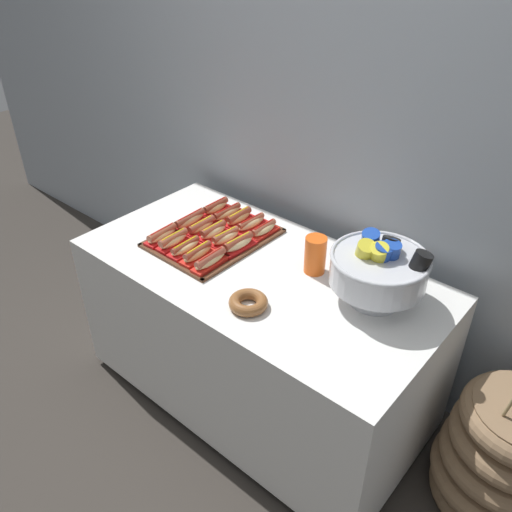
{
  "coord_description": "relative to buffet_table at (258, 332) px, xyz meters",
  "views": [
    {
      "loc": [
        1.14,
        -1.34,
        1.97
      ],
      "look_at": [
        0.0,
        -0.02,
        0.81
      ],
      "focal_mm": 36.82,
      "sensor_mm": 36.0,
      "label": 1
    }
  ],
  "objects": [
    {
      "name": "hot_dog_10",
      "position": [
        -0.44,
        0.2,
        0.39
      ],
      "size": [
        0.06,
        0.15,
        0.06
      ],
      "color": "red",
      "rests_on": "serving_tray"
    },
    {
      "name": "hot_dog_14",
      "position": [
        -0.14,
        0.2,
        0.38
      ],
      "size": [
        0.07,
        0.16,
        0.06
      ],
      "color": "red",
      "rests_on": "serving_tray"
    },
    {
      "name": "hot_dog_12",
      "position": [
        -0.29,
        0.2,
        0.39
      ],
      "size": [
        0.06,
        0.16,
        0.06
      ],
      "color": "red",
      "rests_on": "serving_tray"
    },
    {
      "name": "hot_dog_5",
      "position": [
        -0.44,
        0.04,
        0.39
      ],
      "size": [
        0.06,
        0.19,
        0.06
      ],
      "color": "red",
      "rests_on": "serving_tray"
    },
    {
      "name": "hot_dog_6",
      "position": [
        -0.37,
        0.04,
        0.39
      ],
      "size": [
        0.06,
        0.16,
        0.06
      ],
      "color": "red",
      "rests_on": "serving_tray"
    },
    {
      "name": "floor_vase",
      "position": [
        1.06,
        0.19,
        -0.14
      ],
      "size": [
        0.52,
        0.52,
        1.09
      ],
      "color": "#896B4C",
      "rests_on": "ground_plane"
    },
    {
      "name": "hot_dog_0",
      "position": [
        -0.44,
        -0.13,
        0.39
      ],
      "size": [
        0.07,
        0.17,
        0.06
      ],
      "color": "red",
      "rests_on": "serving_tray"
    },
    {
      "name": "punch_bowl",
      "position": [
        0.47,
        0.12,
        0.5
      ],
      "size": [
        0.36,
        0.36,
        0.26
      ],
      "color": "silver",
      "rests_on": "buffet_table"
    },
    {
      "name": "serving_tray",
      "position": [
        -0.29,
        0.04,
        0.36
      ],
      "size": [
        0.41,
        0.53,
        0.01
      ],
      "color": "#56331E",
      "rests_on": "buffet_table"
    },
    {
      "name": "hot_dog_9",
      "position": [
        -0.14,
        0.04,
        0.39
      ],
      "size": [
        0.08,
        0.18,
        0.06
      ],
      "color": "red",
      "rests_on": "serving_tray"
    },
    {
      "name": "hot_dog_1",
      "position": [
        -0.37,
        -0.13,
        0.39
      ],
      "size": [
        0.06,
        0.16,
        0.06
      ],
      "color": "red",
      "rests_on": "serving_tray"
    },
    {
      "name": "hot_dog_11",
      "position": [
        -0.36,
        0.2,
        0.38
      ],
      "size": [
        0.07,
        0.18,
        0.06
      ],
      "color": "#B21414",
      "rests_on": "serving_tray"
    },
    {
      "name": "back_wall",
      "position": [
        0.0,
        0.54,
        0.91
      ],
      "size": [
        6.0,
        0.1,
        2.6
      ],
      "primitive_type": "cube",
      "color": "#9EA8B2",
      "rests_on": "ground_plane"
    },
    {
      "name": "hot_dog_7",
      "position": [
        -0.29,
        0.04,
        0.39
      ],
      "size": [
        0.07,
        0.15,
        0.07
      ],
      "color": "red",
      "rests_on": "serving_tray"
    },
    {
      "name": "hot_dog_3",
      "position": [
        -0.22,
        -0.13,
        0.39
      ],
      "size": [
        0.07,
        0.17,
        0.06
      ],
      "color": "red",
      "rests_on": "serving_tray"
    },
    {
      "name": "hot_dog_4",
      "position": [
        -0.14,
        -0.13,
        0.39
      ],
      "size": [
        0.06,
        0.18,
        0.06
      ],
      "color": "red",
      "rests_on": "serving_tray"
    },
    {
      "name": "donut",
      "position": [
        0.14,
        -0.22,
        0.37
      ],
      "size": [
        0.15,
        0.15,
        0.04
      ],
      "color": "brown",
      "rests_on": "buffet_table"
    },
    {
      "name": "ground_plane",
      "position": [
        0.0,
        0.0,
        -0.39
      ],
      "size": [
        10.0,
        10.0,
        0.0
      ],
      "primitive_type": "plane",
      "color": "#38332D"
    },
    {
      "name": "hot_dog_13",
      "position": [
        -0.21,
        0.2,
        0.39
      ],
      "size": [
        0.07,
        0.18,
        0.06
      ],
      "color": "red",
      "rests_on": "serving_tray"
    },
    {
      "name": "buffet_table",
      "position": [
        0.0,
        0.0,
        0.0
      ],
      "size": [
        1.53,
        0.78,
        0.74
      ],
      "color": "white",
      "rests_on": "ground_plane"
    },
    {
      "name": "hot_dog_2",
      "position": [
        -0.29,
        -0.13,
        0.38
      ],
      "size": [
        0.07,
        0.16,
        0.06
      ],
      "color": "red",
      "rests_on": "serving_tray"
    },
    {
      "name": "cup_stack",
      "position": [
        0.19,
        0.13,
        0.43
      ],
      "size": [
        0.09,
        0.09,
        0.16
      ],
      "color": "#EA5B19",
      "rests_on": "buffet_table"
    },
    {
      "name": "hot_dog_8",
      "position": [
        -0.22,
        0.04,
        0.39
      ],
      "size": [
        0.08,
        0.16,
        0.06
      ],
      "color": "#B21414",
      "rests_on": "serving_tray"
    }
  ]
}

